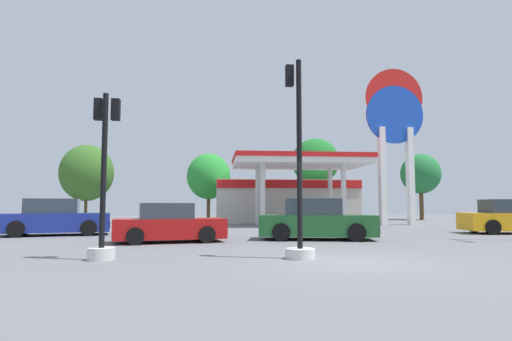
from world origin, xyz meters
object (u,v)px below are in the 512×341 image
(tree_2, at_px, (315,161))
(tree_1, at_px, (209,176))
(car_1, at_px, (56,219))
(traffic_signal_1, at_px, (299,197))
(station_pole_sign, at_px, (395,126))
(car_0, at_px, (316,221))
(car_2, at_px, (169,224))
(tree_3, at_px, (421,174))
(traffic_signal_0, at_px, (103,196))
(tree_0, at_px, (87,173))
(car_3, at_px, (512,218))

(tree_2, bearing_deg, tree_1, -176.95)
(car_1, xyz_separation_m, traffic_signal_1, (9.41, -9.14, 0.84))
(station_pole_sign, bearing_deg, traffic_signal_1, -120.95)
(car_0, relative_size, car_2, 1.12)
(station_pole_sign, distance_m, tree_1, 16.89)
(car_1, bearing_deg, tree_2, 48.55)
(station_pole_sign, relative_size, tree_3, 1.81)
(traffic_signal_0, height_order, tree_2, tree_2)
(car_2, distance_m, traffic_signal_1, 6.49)
(traffic_signal_1, bearing_deg, tree_0, 116.13)
(traffic_signal_1, height_order, tree_2, tree_2)
(traffic_signal_0, bearing_deg, car_3, 25.00)
(car_0, distance_m, traffic_signal_1, 6.09)
(tree_0, bearing_deg, tree_2, -0.21)
(station_pole_sign, bearing_deg, car_0, -126.45)
(tree_3, bearing_deg, car_2, -134.35)
(car_0, height_order, traffic_signal_0, traffic_signal_0)
(traffic_signal_0, xyz_separation_m, tree_3, (21.61, 25.81, 2.59))
(traffic_signal_0, bearing_deg, car_2, 76.86)
(tree_1, height_order, tree_3, tree_3)
(car_0, distance_m, tree_1, 22.37)
(car_1, relative_size, car_2, 1.15)
(car_2, height_order, tree_3, tree_3)
(car_2, relative_size, traffic_signal_1, 0.82)
(tree_0, bearing_deg, tree_1, -3.21)
(car_0, relative_size, tree_2, 0.63)
(car_0, bearing_deg, car_1, 163.23)
(traffic_signal_0, bearing_deg, tree_3, 50.06)
(car_3, bearing_deg, station_pole_sign, 100.90)
(car_0, xyz_separation_m, traffic_signal_0, (-6.87, -5.49, 0.87))
(car_0, xyz_separation_m, traffic_signal_1, (-1.85, -5.74, 0.86))
(traffic_signal_0, distance_m, traffic_signal_1, 5.03)
(tree_0, bearing_deg, car_1, -77.08)
(tree_0, relative_size, tree_3, 1.12)
(car_3, bearing_deg, car_1, 177.56)
(car_3, height_order, tree_2, tree_2)
(traffic_signal_1, bearing_deg, station_pole_sign, 59.05)
(traffic_signal_1, bearing_deg, car_2, 127.24)
(car_2, xyz_separation_m, tree_0, (-9.85, 22.88, 3.57))
(traffic_signal_1, bearing_deg, car_3, 34.27)
(station_pole_sign, xyz_separation_m, traffic_signal_0, (-15.35, -16.97, -5.31))
(tree_2, bearing_deg, traffic_signal_1, -104.43)
(traffic_signal_0, height_order, tree_3, tree_3)
(car_0, bearing_deg, traffic_signal_0, -141.37)
(car_0, xyz_separation_m, car_3, (10.21, 2.48, 0.00))
(car_1, relative_size, traffic_signal_0, 1.16)
(car_2, height_order, traffic_signal_0, traffic_signal_0)
(tree_0, xyz_separation_m, tree_3, (30.33, -1.93, -0.02))
(tree_2, distance_m, tree_3, 9.67)
(tree_0, relative_size, tree_2, 0.89)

